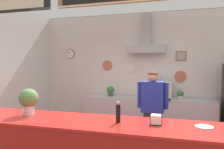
{
  "coord_description": "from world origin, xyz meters",
  "views": [
    {
      "loc": [
        0.75,
        -2.96,
        1.68
      ],
      "look_at": [
        -0.29,
        0.75,
        1.51
      ],
      "focal_mm": 34.28,
      "sensor_mm": 36.0,
      "label": 1
    }
  ],
  "objects": [
    {
      "name": "basil_vase",
      "position": [
        -1.13,
        -0.48,
        1.2
      ],
      "size": [
        0.26,
        0.26,
        0.36
      ],
      "color": "silver",
      "rests_on": "service_counter"
    },
    {
      "name": "napkin_holder",
      "position": [
        0.58,
        -0.48,
        1.05
      ],
      "size": [
        0.14,
        0.13,
        0.13
      ],
      "color": "#262628",
      "rests_on": "service_counter"
    },
    {
      "name": "back_prep_counter",
      "position": [
        0.19,
        2.3,
        0.44
      ],
      "size": [
        3.09,
        0.62,
        0.88
      ],
      "color": "#B7BABF",
      "rests_on": "ground_plane"
    },
    {
      "name": "potted_rosemary",
      "position": [
        -0.78,
        2.33,
        1.02
      ],
      "size": [
        0.21,
        0.21,
        0.25
      ],
      "color": "#4C4C51",
      "rests_on": "back_prep_counter"
    },
    {
      "name": "condiment_plate",
      "position": [
        1.1,
        -0.46,
        1.01
      ],
      "size": [
        0.19,
        0.19,
        0.01
      ],
      "color": "white",
      "rests_on": "service_counter"
    },
    {
      "name": "potted_basil",
      "position": [
        0.94,
        2.27,
        0.99
      ],
      "size": [
        0.15,
        0.15,
        0.2
      ],
      "color": "beige",
      "rests_on": "back_prep_counter"
    },
    {
      "name": "espresso_machine",
      "position": [
        0.48,
        2.27,
        1.09
      ],
      "size": [
        0.55,
        0.56,
        0.42
      ],
      "color": "silver",
      "rests_on": "back_prep_counter"
    },
    {
      "name": "back_wall_assembly",
      "position": [
        0.01,
        2.5,
        1.63
      ],
      "size": [
        5.56,
        3.05,
        3.04
      ],
      "color": "gray",
      "rests_on": "ground_plane"
    },
    {
      "name": "pepper_grinder",
      "position": [
        0.14,
        -0.52,
        1.13
      ],
      "size": [
        0.06,
        0.06,
        0.25
      ],
      "color": "black",
      "rests_on": "service_counter"
    },
    {
      "name": "shop_worker",
      "position": [
        0.43,
        0.83,
        0.85
      ],
      "size": [
        0.54,
        0.24,
        1.57
      ],
      "rotation": [
        0.0,
        0.0,
        3.09
      ],
      "color": "#232328",
      "rests_on": "ground_plane"
    }
  ]
}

